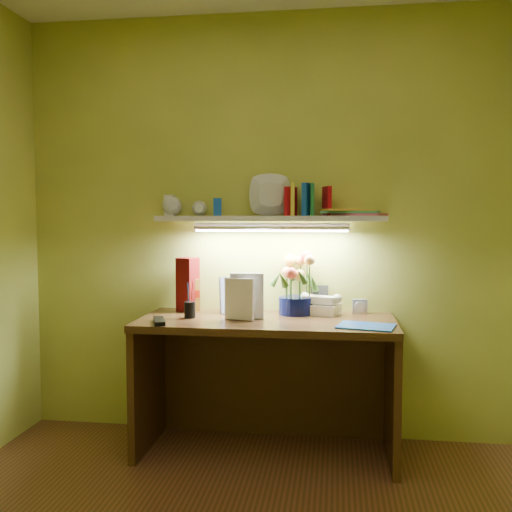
{
  "coord_description": "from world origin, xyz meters",
  "views": [
    {
      "loc": [
        0.38,
        -1.87,
        1.31
      ],
      "look_at": [
        -0.08,
        1.35,
        1.09
      ],
      "focal_mm": 40.0,
      "sensor_mm": 36.0,
      "label": 1
    }
  ],
  "objects_px": {
    "desk_clock": "(360,306)",
    "whisky_bottle": "(193,290)",
    "flower_bouquet": "(296,284)",
    "telephone": "(321,304)",
    "desk": "(266,386)"
  },
  "relations": [
    {
      "from": "telephone",
      "to": "whisky_bottle",
      "type": "relative_size",
      "value": 0.84
    },
    {
      "from": "desk",
      "to": "telephone",
      "type": "relative_size",
      "value": 6.85
    },
    {
      "from": "flower_bouquet",
      "to": "telephone",
      "type": "bearing_deg",
      "value": 3.03
    },
    {
      "from": "desk_clock",
      "to": "whisky_bottle",
      "type": "height_order",
      "value": "whisky_bottle"
    },
    {
      "from": "desk_clock",
      "to": "whisky_bottle",
      "type": "distance_m",
      "value": 0.98
    },
    {
      "from": "flower_bouquet",
      "to": "telephone",
      "type": "relative_size",
      "value": 1.71
    },
    {
      "from": "flower_bouquet",
      "to": "desk_clock",
      "type": "height_order",
      "value": "flower_bouquet"
    },
    {
      "from": "telephone",
      "to": "flower_bouquet",
      "type": "bearing_deg",
      "value": -158.26
    },
    {
      "from": "telephone",
      "to": "desk_clock",
      "type": "height_order",
      "value": "telephone"
    },
    {
      "from": "whisky_bottle",
      "to": "desk_clock",
      "type": "bearing_deg",
      "value": 2.44
    },
    {
      "from": "flower_bouquet",
      "to": "telephone",
      "type": "height_order",
      "value": "flower_bouquet"
    },
    {
      "from": "desk",
      "to": "whisky_bottle",
      "type": "xyz_separation_m",
      "value": [
        -0.46,
        0.21,
        0.5
      ]
    },
    {
      "from": "desk_clock",
      "to": "whisky_bottle",
      "type": "xyz_separation_m",
      "value": [
        -0.98,
        -0.04,
        0.08
      ]
    },
    {
      "from": "flower_bouquet",
      "to": "desk_clock",
      "type": "relative_size",
      "value": 4.11
    },
    {
      "from": "desk_clock",
      "to": "flower_bouquet",
      "type": "bearing_deg",
      "value": -173.7
    }
  ]
}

